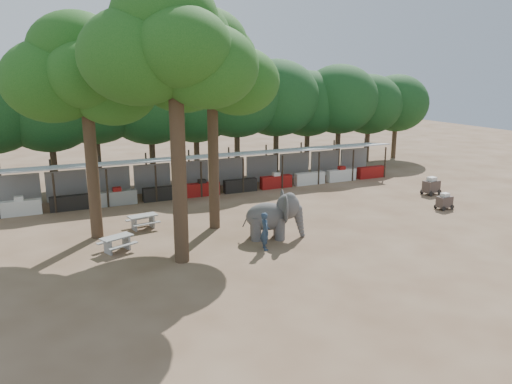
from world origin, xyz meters
name	(u,v)px	position (x,y,z in m)	size (l,w,h in m)	color
ground	(321,256)	(0.00, 0.00, 0.00)	(100.00, 100.00, 0.00)	brown
vendor_stalls	(217,174)	(0.00, 13.84, 1.18)	(28.00, 2.99, 2.80)	#A7AAAE
yard_tree_left	(81,72)	(-9.13, 7.19, 8.20)	(7.10, 6.90, 11.02)	#332316
yard_tree_center	(170,47)	(-6.13, 2.19, 9.21)	(7.10, 6.90, 12.04)	#332316
yard_tree_back	(208,65)	(-3.13, 6.19, 8.54)	(7.10, 6.90, 11.36)	#332316
backdrop_trees	(192,107)	(0.00, 19.00, 5.51)	(46.46, 5.95, 8.33)	#332316
elephant	(275,216)	(-0.82, 3.14, 1.17)	(3.16, 2.38, 2.35)	#444141
handler	(265,231)	(-1.98, 1.83, 0.91)	(0.65, 0.44, 1.82)	#26384C
picnic_table_near	(117,242)	(-8.42, 4.47, 0.48)	(1.86, 1.78, 0.73)	gray
picnic_table_far	(143,220)	(-6.57, 7.41, 0.49)	(1.70, 1.58, 0.75)	gray
cart_front	(444,201)	(11.06, 3.63, 0.50)	(1.08, 0.75, 1.00)	#3A2D28
cart_back	(431,186)	(13.00, 6.80, 0.60)	(1.35, 0.99, 1.21)	#3A2D28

